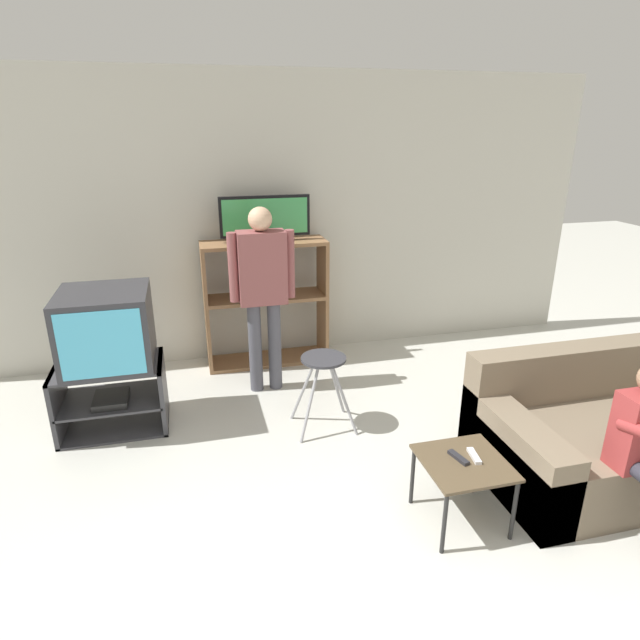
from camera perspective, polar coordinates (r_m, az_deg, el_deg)
The scene contains 11 objects.
wall_back at distance 5.04m, azimuth -5.98°, elevation 10.45°, with size 6.40×0.06×2.60m.
tv_stand at distance 4.28m, azimuth -21.28°, elevation -7.66°, with size 0.76×0.50×0.51m.
television_main at distance 4.08m, azimuth -21.81°, elevation -0.86°, with size 0.61×0.62×0.55m.
media_shelf at distance 4.97m, azimuth -5.82°, elevation 1.91°, with size 1.12×0.36×1.17m.
television_flat at distance 4.80m, azimuth -5.87°, elevation 10.58°, with size 0.80×0.20×0.40m.
folding_stool at distance 3.90m, azimuth 0.37°, elevation -5.46°, with size 0.44×0.37×0.58m.
snack_table at distance 3.19m, azimuth 15.07°, elevation -15.02°, with size 0.46×0.46×0.40m.
remote_control_black at distance 3.16m, azimuth 14.55°, elevation -14.01°, with size 0.04×0.14×0.02m, color #232328.
remote_control_white at distance 3.20m, azimuth 16.12°, elevation -13.75°, with size 0.04×0.14×0.02m, color silver.
couch at distance 3.94m, azimuth 27.53°, elevation -11.01°, with size 1.50×0.95×0.76m.
person_standing_adult at distance 4.33m, azimuth -6.15°, elevation 3.87°, with size 0.53×0.20×1.55m.
Camera 1 is at (-0.71, -1.34, 2.17)m, focal length 30.00 mm.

